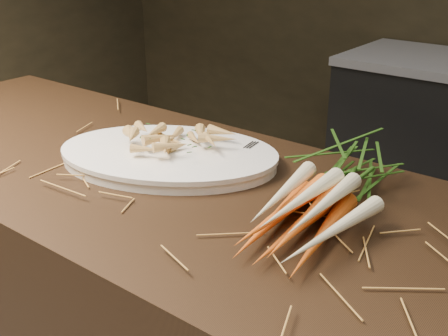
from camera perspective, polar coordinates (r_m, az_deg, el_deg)
name	(u,v)px	position (r m, az deg, el deg)	size (l,w,h in m)	color
straw_bedding	(229,192)	(1.14, 0.51, -2.48)	(1.40, 0.60, 0.02)	#AD7D37
root_veg_bunch	(334,184)	(1.10, 11.12, -1.61)	(0.22, 0.55, 0.10)	#BE3E04
serving_platter	(168,158)	(1.30, -5.66, 1.06)	(0.50, 0.34, 0.03)	white
roasted_veg_heap	(168,141)	(1.29, -5.73, 2.77)	(0.25, 0.18, 0.06)	#A6763C
serving_fork	(242,162)	(1.23, 1.89, 0.62)	(0.02, 0.19, 0.00)	silver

